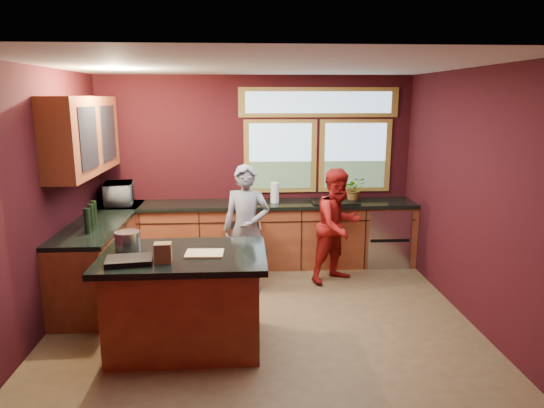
{
  "coord_description": "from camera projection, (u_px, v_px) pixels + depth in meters",
  "views": [
    {
      "loc": [
        -0.2,
        -5.01,
        2.38
      ],
      "look_at": [
        0.13,
        0.4,
        1.19
      ],
      "focal_mm": 32.0,
      "sensor_mm": 36.0,
      "label": 1
    }
  ],
  "objects": [
    {
      "name": "floor",
      "position": [
        262.0,
        316.0,
        5.41
      ],
      "size": [
        4.5,
        4.5,
        0.0
      ],
      "primitive_type": "plane",
      "color": "brown",
      "rests_on": "ground"
    },
    {
      "name": "room_shell",
      "position": [
        206.0,
        152.0,
        5.31
      ],
      "size": [
        4.52,
        4.02,
        2.71
      ],
      "color": "black",
      "rests_on": "ground"
    },
    {
      "name": "back_counter",
      "position": [
        271.0,
        234.0,
        6.98
      ],
      "size": [
        4.5,
        0.64,
        0.93
      ],
      "color": "#5B2815",
      "rests_on": "floor"
    },
    {
      "name": "left_counter",
      "position": [
        103.0,
        255.0,
        6.02
      ],
      "size": [
        0.64,
        2.3,
        0.93
      ],
      "color": "#5B2815",
      "rests_on": "floor"
    },
    {
      "name": "island",
      "position": [
        186.0,
        299.0,
        4.68
      ],
      "size": [
        1.55,
        1.05,
        0.95
      ],
      "color": "#5B2815",
      "rests_on": "floor"
    },
    {
      "name": "person_grey",
      "position": [
        246.0,
        229.0,
        5.96
      ],
      "size": [
        0.64,
        0.49,
        1.6
      ],
      "primitive_type": "imported",
      "rotation": [
        0.0,
        0.0,
        -0.19
      ],
      "color": "slate",
      "rests_on": "floor"
    },
    {
      "name": "person_red",
      "position": [
        338.0,
        226.0,
        6.32
      ],
      "size": [
        0.92,
        0.87,
        1.5
      ],
      "primitive_type": "imported",
      "rotation": [
        0.0,
        0.0,
        0.55
      ],
      "color": "maroon",
      "rests_on": "floor"
    },
    {
      "name": "microwave",
      "position": [
        119.0,
        194.0,
        6.72
      ],
      "size": [
        0.46,
        0.61,
        0.3
      ],
      "primitive_type": "imported",
      "rotation": [
        0.0,
        0.0,
        1.75
      ],
      "color": "#999999",
      "rests_on": "left_counter"
    },
    {
      "name": "potted_plant",
      "position": [
        354.0,
        189.0,
        6.96
      ],
      "size": [
        0.31,
        0.27,
        0.34
      ],
      "primitive_type": "imported",
      "color": "#999999",
      "rests_on": "back_counter"
    },
    {
      "name": "paper_towel",
      "position": [
        275.0,
        193.0,
        6.85
      ],
      "size": [
        0.12,
        0.12,
        0.28
      ],
      "primitive_type": "cylinder",
      "color": "silver",
      "rests_on": "back_counter"
    },
    {
      "name": "cutting_board",
      "position": [
        204.0,
        254.0,
        4.54
      ],
      "size": [
        0.36,
        0.26,
        0.02
      ],
      "primitive_type": "cube",
      "rotation": [
        0.0,
        0.0,
        -0.04
      ],
      "color": "tan",
      "rests_on": "island"
    },
    {
      "name": "stock_pot",
      "position": [
        128.0,
        241.0,
        4.67
      ],
      "size": [
        0.24,
        0.24,
        0.18
      ],
      "primitive_type": "cylinder",
      "color": "#ADAEB2",
      "rests_on": "island"
    },
    {
      "name": "paper_bag",
      "position": [
        163.0,
        253.0,
        4.31
      ],
      "size": [
        0.16,
        0.13,
        0.18
      ],
      "primitive_type": "cube",
      "rotation": [
        0.0,
        0.0,
        0.06
      ],
      "color": "brown",
      "rests_on": "island"
    },
    {
      "name": "black_tray",
      "position": [
        129.0,
        260.0,
        4.3
      ],
      "size": [
        0.44,
        0.33,
        0.05
      ],
      "primitive_type": "cube",
      "rotation": [
        0.0,
        0.0,
        0.14
      ],
      "color": "black",
      "rests_on": "island"
    }
  ]
}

